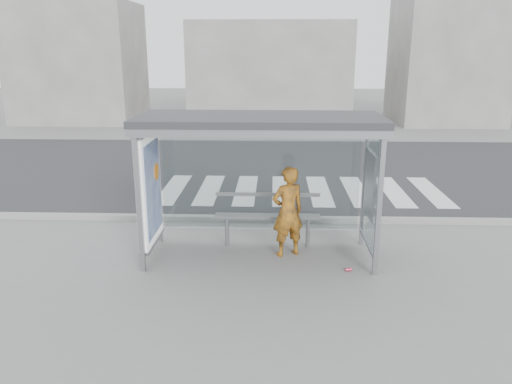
% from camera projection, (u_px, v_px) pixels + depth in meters
% --- Properties ---
extents(ground, '(80.00, 80.00, 0.00)m').
position_uv_depth(ground, '(259.00, 256.00, 9.30)').
color(ground, slate).
rests_on(ground, ground).
extents(road, '(30.00, 10.00, 0.01)m').
position_uv_depth(road, '(266.00, 169.00, 16.02)').
color(road, '#28292B').
rests_on(road, ground).
extents(curb, '(30.00, 0.18, 0.12)m').
position_uv_depth(curb, '(262.00, 219.00, 11.16)').
color(curb, gray).
rests_on(curb, ground).
extents(crosswalk, '(7.55, 3.00, 0.00)m').
position_uv_depth(crosswalk, '(301.00, 190.00, 13.58)').
color(crosswalk, silver).
rests_on(crosswalk, ground).
extents(bus_shelter, '(4.25, 1.65, 2.62)m').
position_uv_depth(bus_shelter, '(239.00, 151.00, 8.82)').
color(bus_shelter, gray).
rests_on(bus_shelter, ground).
extents(building_left, '(6.00, 5.00, 6.00)m').
position_uv_depth(building_left, '(79.00, 62.00, 26.10)').
color(building_left, slate).
rests_on(building_left, ground).
extents(building_center, '(8.00, 5.00, 5.00)m').
position_uv_depth(building_center, '(270.00, 73.00, 25.88)').
color(building_center, slate).
rests_on(building_center, ground).
extents(building_right, '(5.00, 5.00, 7.00)m').
position_uv_depth(building_right, '(447.00, 53.00, 25.28)').
color(building_right, slate).
rests_on(building_right, ground).
extents(person, '(0.73, 0.62, 1.70)m').
position_uv_depth(person, '(288.00, 212.00, 9.14)').
color(person, '#F24316').
rests_on(person, ground).
extents(bench, '(2.02, 0.30, 1.05)m').
position_uv_depth(bench, '(267.00, 216.00, 9.62)').
color(bench, slate).
rests_on(bench, ground).
extents(soda_can, '(0.13, 0.09, 0.06)m').
position_uv_depth(soda_can, '(348.00, 270.00, 8.67)').
color(soda_can, '#E8446C').
rests_on(soda_can, ground).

